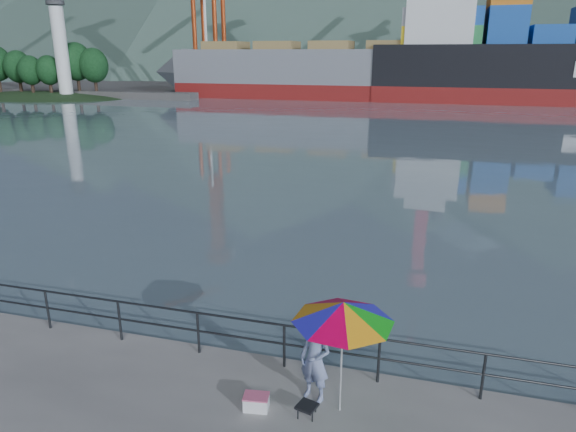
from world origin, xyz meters
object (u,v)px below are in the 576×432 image
object	(u,v)px
fisherman	(315,360)
cooler_bag	(256,403)
beach_umbrella	(343,312)
bulk_carrier	(343,69)

from	to	relation	value
fisherman	cooler_bag	xyz separation A→B (m)	(-0.99, -0.62, -0.72)
beach_umbrella	fisherman	bearing A→B (deg)	156.97
beach_umbrella	cooler_bag	xyz separation A→B (m)	(-1.53, -0.39, -1.95)
fisherman	beach_umbrella	distance (m)	1.36
fisherman	cooler_bag	bearing A→B (deg)	-129.63
beach_umbrella	cooler_bag	bearing A→B (deg)	-165.58
beach_umbrella	bulk_carrier	bearing A→B (deg)	99.93
bulk_carrier	cooler_bag	bearing A→B (deg)	-81.32
bulk_carrier	fisherman	bearing A→B (deg)	-80.46
fisherman	bulk_carrier	bearing A→B (deg)	117.65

